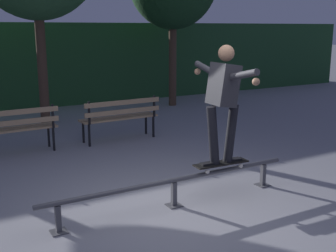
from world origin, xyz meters
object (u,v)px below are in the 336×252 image
skateboard (221,164)px  park_bench_left_center (121,115)px  skateboarder (223,95)px  park_bench_leftmost (12,126)px  grind_rail (174,185)px

skateboard → park_bench_left_center: size_ratio=0.49×
skateboarder → park_bench_leftmost: (-2.09, 3.34, -0.85)m
grind_rail → skateboard: bearing=0.0°
skateboard → park_bench_left_center: 3.34m
skateboard → park_bench_left_center: park_bench_left_center is taller
park_bench_leftmost → park_bench_left_center: size_ratio=1.00×
grind_rail → park_bench_left_center: 3.43m
park_bench_leftmost → park_bench_left_center: bearing=0.0°
skateboarder → park_bench_leftmost: skateboarder is taller
grind_rail → skateboarder: 1.32m
skateboarder → grind_rail: bearing=180.0°
grind_rail → skateboard: (0.73, 0.00, 0.16)m
grind_rail → skateboard: 0.75m
skateboard → skateboarder: (0.00, -0.00, 0.94)m
grind_rail → skateboard: skateboard is taller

